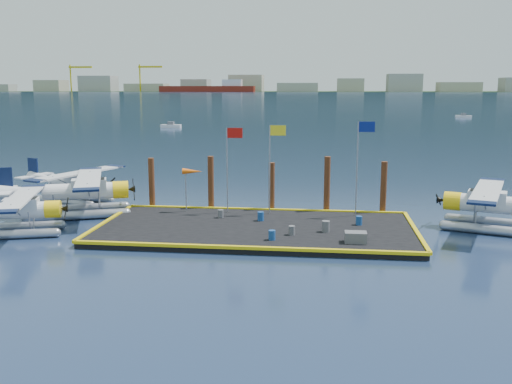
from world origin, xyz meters
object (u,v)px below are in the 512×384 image
drum_0 (221,214)px  piling_3 (327,186)px  seaplane_c (75,185)px  piling_0 (152,185)px  piling_4 (383,189)px  drum_5 (261,216)px  piling_1 (211,185)px  windsock (192,172)px  flagpole_red (230,157)px  flagpole_blue (360,154)px  seaplane_a (15,213)px  flagpole_yellow (273,156)px  drum_1 (292,230)px  seaplane_d (493,207)px  seaplane_b (83,194)px  drum_4 (359,221)px  piling_2 (272,188)px  drum_2 (326,226)px  drum_3 (272,235)px

drum_0 → piling_3: bearing=24.9°
seaplane_c → piling_0: 7.27m
seaplane_c → piling_4: piling_4 is taller
drum_5 → piling_1: piling_1 is taller
windsock → piling_0: 4.02m
seaplane_c → flagpole_red: 13.97m
flagpole_blue → piling_3: (-2.20, 1.60, -2.54)m
drum_5 → piling_0: (-8.63, 3.87, 1.30)m
seaplane_a → windsock: size_ratio=2.89×
seaplane_a → flagpole_yellow: 17.12m
flagpole_blue → piling_0: flagpole_blue is taller
drum_1 → seaplane_d: bearing=17.9°
drum_0 → piling_1: 3.86m
piling_4 → seaplane_a: bearing=-161.6°
seaplane_d → piling_3: piling_3 is taller
flagpole_yellow → piling_0: (-9.20, 1.60, -2.51)m
seaplane_b → flagpole_yellow: size_ratio=1.66×
seaplane_b → drum_1: 16.16m
flagpole_red → piling_3: bearing=13.3°
piling_1 → piling_3: bearing=0.0°
seaplane_b → piling_3: size_ratio=2.39×
drum_4 → piling_2: (-6.08, 4.28, 1.21)m
drum_2 → drum_5: size_ratio=1.15×
seaplane_a → drum_1: seaplane_a is taller
drum_4 → piling_2: size_ratio=0.15×
seaplane_a → flagpole_blue: (21.65, 6.20, 3.28)m
seaplane_b → flagpole_red: 10.99m
piling_2 → seaplane_c: bearing=172.5°
seaplane_b → piling_0: 4.94m
seaplane_a → drum_5: seaplane_a is taller
drum_3 → piling_3: size_ratio=0.13×
seaplane_c → drum_1: bearing=83.6°
piling_1 → drum_4: bearing=-22.0°
drum_0 → drum_2: 7.73m
drum_3 → drum_5: bearing=104.1°
piling_3 → drum_1: bearing=-106.0°
drum_3 → flagpole_red: (-3.61, 6.99, 3.71)m
seaplane_d → drum_1: size_ratio=17.87×
flagpole_red → seaplane_b: bearing=-176.8°
drum_3 → drum_5: drum_5 is taller
seaplane_c → flagpole_yellow: flagpole_yellow is taller
piling_3 → windsock: bearing=-170.5°
drum_4 → piling_0: bearing=164.2°
piling_1 → seaplane_b: bearing=-166.1°
drum_4 → piling_0: (-15.08, 4.28, 1.31)m
drum_2 → seaplane_b: bearing=166.6°
drum_3 → flagpole_red: 8.70m
drum_2 → piling_3: 6.49m
flagpole_yellow → windsock: flagpole_yellow is taller
drum_1 → piling_4: bearing=50.2°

